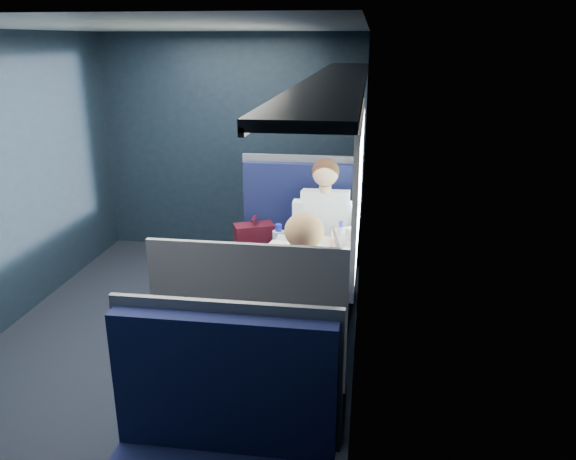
# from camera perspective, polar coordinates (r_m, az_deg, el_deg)

# --- Properties ---
(ground) EXTENTS (2.80, 4.20, 0.01)m
(ground) POSITION_cam_1_polar(r_m,az_deg,el_deg) (4.56, -11.49, -10.91)
(ground) COLOR black
(room_shell) EXTENTS (3.00, 4.40, 2.40)m
(room_shell) POSITION_cam_1_polar(r_m,az_deg,el_deg) (4.03, -12.54, 7.68)
(room_shell) COLOR black
(room_shell) RESTS_ON ground
(table) EXTENTS (0.62, 1.00, 0.74)m
(table) POSITION_cam_1_polar(r_m,az_deg,el_deg) (4.04, 1.86, -3.94)
(table) COLOR #54565E
(table) RESTS_ON ground
(seat_bay_near) EXTENTS (1.09, 0.62, 1.26)m
(seat_bay_near) POSITION_cam_1_polar(r_m,az_deg,el_deg) (4.96, 0.66, -2.51)
(seat_bay_near) COLOR #0B0F33
(seat_bay_near) RESTS_ON ground
(seat_bay_far) EXTENTS (1.04, 0.62, 1.26)m
(seat_bay_far) POSITION_cam_1_polar(r_m,az_deg,el_deg) (3.41, -3.00, -13.30)
(seat_bay_far) COLOR #0B0F33
(seat_bay_far) RESTS_ON ground
(seat_row_front) EXTENTS (1.04, 0.51, 1.16)m
(seat_row_front) POSITION_cam_1_polar(r_m,az_deg,el_deg) (5.82, 2.02, 0.64)
(seat_row_front) COLOR #0B0F33
(seat_row_front) RESTS_ON ground
(man) EXTENTS (0.53, 0.56, 1.32)m
(man) POSITION_cam_1_polar(r_m,az_deg,el_deg) (4.67, 3.65, -0.06)
(man) COLOR black
(man) RESTS_ON ground
(woman) EXTENTS (0.53, 0.56, 1.32)m
(woman) POSITION_cam_1_polar(r_m,az_deg,el_deg) (3.37, 1.68, -7.60)
(woman) COLOR black
(woman) RESTS_ON ground
(papers) EXTENTS (0.65, 0.85, 0.01)m
(papers) POSITION_cam_1_polar(r_m,az_deg,el_deg) (3.95, 0.24, -3.24)
(papers) COLOR white
(papers) RESTS_ON table
(laptop) EXTENTS (0.27, 0.32, 0.21)m
(laptop) POSITION_cam_1_polar(r_m,az_deg,el_deg) (3.96, 4.30, -2.34)
(laptop) COLOR silver
(laptop) RESTS_ON table
(bottle_small) EXTENTS (0.06, 0.06, 0.21)m
(bottle_small) POSITION_cam_1_polar(r_m,az_deg,el_deg) (4.19, 5.40, -0.68)
(bottle_small) COLOR silver
(bottle_small) RESTS_ON table
(cup) EXTENTS (0.08, 0.08, 0.10)m
(cup) POSITION_cam_1_polar(r_m,az_deg,el_deg) (4.39, 6.28, -0.40)
(cup) COLOR white
(cup) RESTS_ON table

